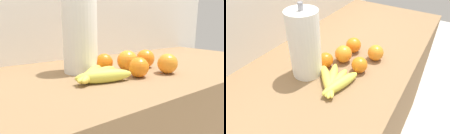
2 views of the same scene
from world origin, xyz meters
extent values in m
cube|color=silver|center=(0.00, 0.37, 0.65)|extent=(1.93, 0.06, 1.30)
ellipsoid|color=#D6D34C|center=(-0.24, -0.11, 0.91)|extent=(0.19, 0.09, 0.04)
ellipsoid|color=#E1D14C|center=(-0.24, -0.10, 0.91)|extent=(0.19, 0.05, 0.04)
ellipsoid|color=#E3CD4C|center=(-0.24, -0.07, 0.91)|extent=(0.21, 0.12, 0.04)
ellipsoid|color=#E2CD4C|center=(-0.25, -0.06, 0.91)|extent=(0.18, 0.17, 0.04)
sphere|color=orange|center=(0.02, -0.15, 0.93)|extent=(0.07, 0.07, 0.07)
sphere|color=orange|center=(-0.11, -0.13, 0.93)|extent=(0.07, 0.07, 0.07)
sphere|color=orange|center=(-0.07, -0.03, 0.93)|extent=(0.08, 0.08, 0.08)
sphere|color=orange|center=(0.03, -0.03, 0.93)|extent=(0.08, 0.08, 0.08)
sphere|color=orange|center=(-0.15, 0.02, 0.93)|extent=(0.07, 0.07, 0.07)
cylinder|color=white|center=(-0.23, 0.06, 1.03)|extent=(0.13, 0.13, 0.28)
cylinder|color=gray|center=(-0.23, 0.06, 1.05)|extent=(0.02, 0.02, 0.31)
camera|label=1|loc=(-0.60, -0.64, 1.08)|focal=33.41mm
camera|label=2|loc=(-0.75, -0.42, 1.44)|focal=32.06mm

